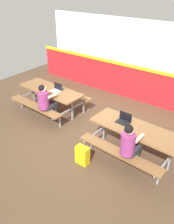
% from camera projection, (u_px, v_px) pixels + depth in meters
% --- Properties ---
extents(ground_plane, '(10.00, 10.00, 0.02)m').
position_uv_depth(ground_plane, '(84.00, 132.00, 6.42)').
color(ground_plane, '#4C3826').
extents(accent_backdrop, '(8.00, 0.14, 2.60)m').
position_uv_depth(accent_backdrop, '(134.00, 63.00, 7.60)').
color(accent_backdrop, red).
rests_on(accent_backdrop, ground).
extents(picnic_table_left, '(2.12, 1.62, 0.74)m').
position_uv_depth(picnic_table_left, '(51.00, 94.00, 7.13)').
color(picnic_table_left, brown).
rests_on(picnic_table_left, ground).
extents(picnic_table_right, '(2.12, 1.62, 0.74)m').
position_uv_depth(picnic_table_right, '(135.00, 134.00, 5.32)').
color(picnic_table_right, brown).
rests_on(picnic_table_right, ground).
extents(student_nearer, '(0.37, 0.53, 1.21)m').
position_uv_depth(student_nearer, '(46.00, 101.00, 6.47)').
color(student_nearer, '#2D2D38').
rests_on(student_nearer, ground).
extents(student_further, '(0.37, 0.53, 1.21)m').
position_uv_depth(student_further, '(129.00, 144.00, 4.79)').
color(student_further, '#2D2D38').
rests_on(student_further, ground).
extents(laptop_silver, '(0.33, 0.23, 0.22)m').
position_uv_depth(laptop_silver, '(57.00, 89.00, 6.92)').
color(laptop_silver, silver).
rests_on(laptop_silver, picnic_table_left).
extents(laptop_dark, '(0.33, 0.23, 0.22)m').
position_uv_depth(laptop_dark, '(124.00, 120.00, 5.44)').
color(laptop_dark, black).
rests_on(laptop_dark, picnic_table_right).
extents(backpack_dark, '(0.30, 0.22, 0.44)m').
position_uv_depth(backpack_dark, '(83.00, 155.00, 5.23)').
color(backpack_dark, yellow).
rests_on(backpack_dark, ground).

